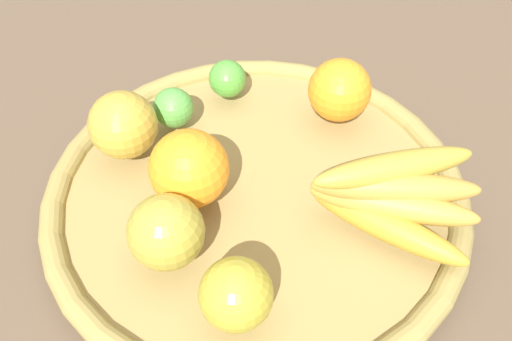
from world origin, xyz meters
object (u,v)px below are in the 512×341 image
lime_1 (173,108)px  lime_0 (227,79)px  banana_bunch (392,196)px  apple_0 (236,294)px  apple_2 (123,125)px  orange_0 (340,90)px  orange_1 (189,169)px  apple_1 (166,232)px

lime_1 → lime_0: 0.08m
banana_bunch → apple_0: bearing=-61.3°
lime_1 → banana_bunch: 0.28m
banana_bunch → apple_2: (-0.13, -0.27, 0.00)m
lime_1 → banana_bunch: size_ratio=0.28×
lime_0 → lime_1: bearing=-54.4°
lime_0 → apple_2: size_ratio=0.61×
orange_0 → orange_1: bearing=-58.3°
lime_1 → orange_0: (0.01, 0.20, 0.01)m
lime_0 → orange_0: size_ratio=0.63×
apple_2 → banana_bunch: bearing=63.7°
orange_1 → banana_bunch: orange_1 is taller
lime_0 → banana_bunch: banana_bunch is taller
lime_0 → orange_0: bearing=67.1°
apple_0 → banana_bunch: size_ratio=0.38×
apple_0 → orange_1: size_ratio=0.79×
lime_1 → apple_2: bearing=-53.2°
lime_0 → orange_1: size_ratio=0.57×
lime_1 → orange_0: size_ratio=0.64×
lime_1 → orange_1: 0.12m
banana_bunch → lime_0: bearing=-146.5°
orange_1 → apple_2: size_ratio=1.08×
apple_2 → apple_1: bearing=17.2°
lime_1 → lime_0: same height
apple_2 → apple_0: bearing=25.6°
apple_2 → orange_0: size_ratio=1.02×
apple_0 → orange_1: orange_1 is taller
apple_0 → lime_1: bearing=-168.8°
banana_bunch → apple_1: bearing=-85.2°
lime_1 → apple_0: (0.26, 0.05, 0.01)m
banana_bunch → apple_2: size_ratio=2.23×
apple_0 → apple_2: bearing=-154.4°
apple_0 → apple_2: (-0.22, -0.11, 0.01)m
orange_0 → lime_1: bearing=-91.8°
orange_0 → lime_0: bearing=-112.9°
orange_1 → apple_2: (-0.08, -0.07, -0.00)m
banana_bunch → apple_1: 0.22m
lime_0 → apple_0: 0.31m
apple_1 → banana_bunch: bearing=94.8°
lime_0 → apple_1: bearing=-17.3°
lime_1 → apple_2: size_ratio=0.62×
lime_1 → orange_1: size_ratio=0.58×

